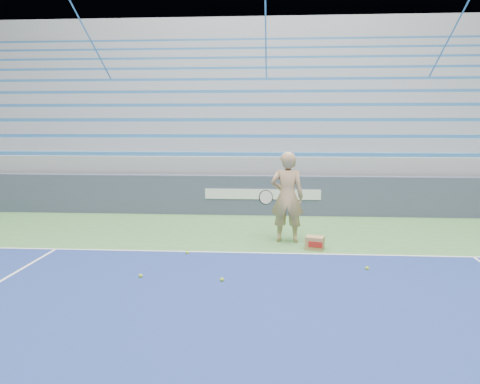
% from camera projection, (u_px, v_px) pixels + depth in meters
% --- Properties ---
extents(sponsor_barrier, '(30.00, 0.32, 1.10)m').
position_uv_depth(sponsor_barrier, '(263.00, 195.00, 13.08)').
color(sponsor_barrier, '#3D455D').
rests_on(sponsor_barrier, ground).
extents(bleachers, '(31.00, 9.15, 7.30)m').
position_uv_depth(bleachers, '(266.00, 128.00, 18.46)').
color(bleachers, '#979A9F').
rests_on(bleachers, ground).
extents(tennis_player, '(0.98, 0.88, 1.95)m').
position_uv_depth(tennis_player, '(287.00, 197.00, 10.02)').
color(tennis_player, tan).
rests_on(tennis_player, ground).
extents(ball_box, '(0.42, 0.37, 0.27)m').
position_uv_depth(ball_box, '(315.00, 243.00, 9.50)').
color(ball_box, '#A07C4D').
rests_on(ball_box, ground).
extents(tennis_ball_0, '(0.07, 0.07, 0.07)m').
position_uv_depth(tennis_ball_0, '(222.00, 280.00, 7.57)').
color(tennis_ball_0, '#A7CF2A').
rests_on(tennis_ball_0, ground).
extents(tennis_ball_1, '(0.07, 0.07, 0.07)m').
position_uv_depth(tennis_ball_1, '(367.00, 268.00, 8.16)').
color(tennis_ball_1, '#A7CF2A').
rests_on(tennis_ball_1, ground).
extents(tennis_ball_2, '(0.07, 0.07, 0.07)m').
position_uv_depth(tennis_ball_2, '(141.00, 276.00, 7.76)').
color(tennis_ball_2, '#A7CF2A').
rests_on(tennis_ball_2, ground).
extents(tennis_ball_3, '(0.07, 0.07, 0.07)m').
position_uv_depth(tennis_ball_3, '(187.00, 253.00, 9.15)').
color(tennis_ball_3, '#A7CF2A').
rests_on(tennis_ball_3, ground).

